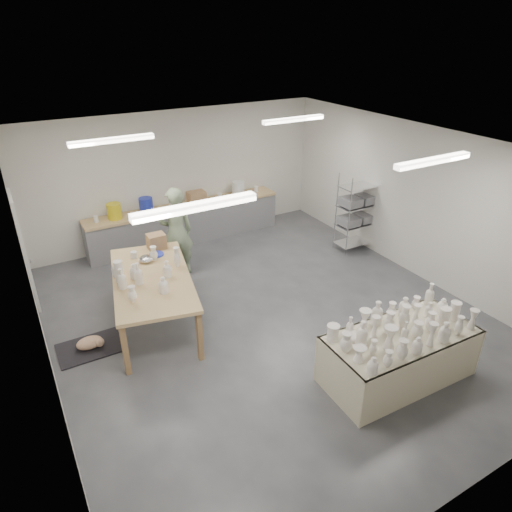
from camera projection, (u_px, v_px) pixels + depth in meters
room at (259, 209)px, 7.18m from camera, size 8.00×8.02×3.00m
back_counter at (186, 222)px, 10.72m from camera, size 4.60×0.60×1.24m
wire_shelf at (357, 211)px, 10.18m from camera, size 0.88×0.48×1.80m
drying_table at (398, 353)px, 6.55m from camera, size 2.23×1.11×1.15m
work_table at (150, 275)px, 7.60m from camera, size 1.74×2.68×1.30m
rug at (90, 347)px, 7.33m from camera, size 1.00×0.70×0.02m
cat at (91, 343)px, 7.29m from camera, size 0.49×0.41×0.18m
potter at (176, 232)px, 9.10m from camera, size 0.70×0.47×1.87m
red_stool at (174, 255)px, 9.60m from camera, size 0.46×0.46×0.34m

